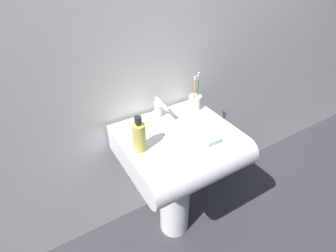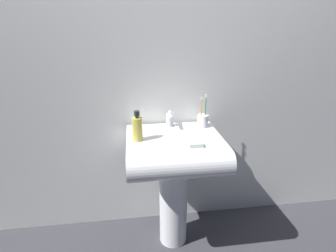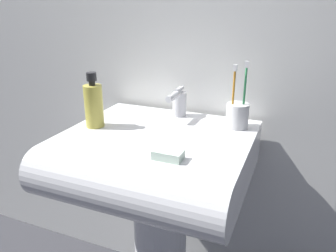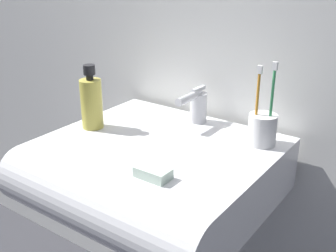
{
  "view_description": "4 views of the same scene",
  "coord_description": "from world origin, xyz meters",
  "views": [
    {
      "loc": [
        -0.59,
        -0.9,
        1.58
      ],
      "look_at": [
        -0.04,
        0.02,
        0.83
      ],
      "focal_mm": 28.0,
      "sensor_mm": 36.0,
      "label": 1
    },
    {
      "loc": [
        -0.23,
        -1.45,
        1.41
      ],
      "look_at": [
        -0.04,
        -0.02,
        0.87
      ],
      "focal_mm": 28.0,
      "sensor_mm": 36.0,
      "label": 2
    },
    {
      "loc": [
        0.39,
        -0.88,
        1.17
      ],
      "look_at": [
        0.03,
        0.01,
        0.81
      ],
      "focal_mm": 35.0,
      "sensor_mm": 36.0,
      "label": 3
    },
    {
      "loc": [
        0.59,
        -0.8,
        1.24
      ],
      "look_at": [
        0.01,
        0.01,
        0.84
      ],
      "focal_mm": 45.0,
      "sensor_mm": 36.0,
      "label": 4
    }
  ],
  "objects": [
    {
      "name": "wall_back",
      "position": [
        0.0,
        0.28,
        1.2
      ],
      "size": [
        5.0,
        0.05,
        2.4
      ],
      "primitive_type": "cube",
      "color": "silver",
      "rests_on": "ground"
    },
    {
      "name": "sink_pedestal",
      "position": [
        0.0,
        0.0,
        0.32
      ],
      "size": [
        0.19,
        0.19,
        0.65
      ],
      "primitive_type": "cylinder",
      "color": "white",
      "rests_on": "ground"
    },
    {
      "name": "sink_basin",
      "position": [
        0.0,
        -0.06,
        0.72
      ],
      "size": [
        0.57,
        0.54,
        0.15
      ],
      "color": "white",
      "rests_on": "sink_pedestal"
    },
    {
      "name": "soap_bottle",
      "position": [
        -0.22,
        -0.03,
        0.87
      ],
      "size": [
        0.06,
        0.06,
        0.18
      ],
      "color": "gold",
      "rests_on": "sink_basin"
    },
    {
      "name": "ground_plane",
      "position": [
        0.0,
        0.0,
        0.0
      ],
      "size": [
        6.0,
        6.0,
        0.0
      ],
      "primitive_type": "plane",
      "color": "#38383D",
      "rests_on": "ground"
    },
    {
      "name": "toothbrush_cup",
      "position": [
        0.22,
        0.14,
        0.84
      ],
      "size": [
        0.07,
        0.07,
        0.22
      ],
      "color": "white",
      "rests_on": "sink_basin"
    },
    {
      "name": "faucet",
      "position": [
        0.0,
        0.17,
        0.85
      ],
      "size": [
        0.05,
        0.13,
        0.1
      ],
      "color": "silver",
      "rests_on": "sink_basin"
    },
    {
      "name": "bar_soap",
      "position": [
        0.1,
        -0.16,
        0.8
      ],
      "size": [
        0.08,
        0.05,
        0.02
      ],
      "primitive_type": "cube",
      "color": "silver",
      "rests_on": "sink_basin"
    }
  ]
}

